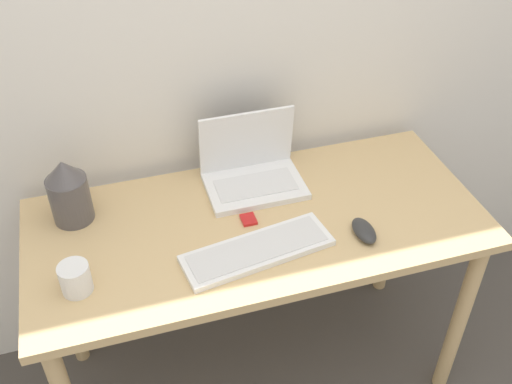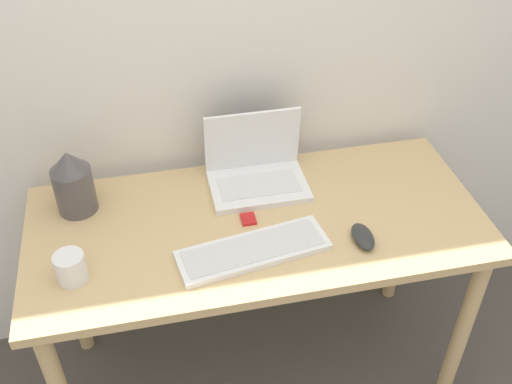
{
  "view_description": "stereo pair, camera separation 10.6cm",
  "coord_description": "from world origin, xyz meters",
  "px_view_note": "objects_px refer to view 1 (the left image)",
  "views": [
    {
      "loc": [
        -0.39,
        -0.96,
        1.9
      ],
      "look_at": [
        -0.0,
        0.31,
        0.83
      ],
      "focal_mm": 42.0,
      "sensor_mm": 36.0,
      "label": 1
    },
    {
      "loc": [
        -0.28,
        -0.98,
        1.9
      ],
      "look_at": [
        -0.0,
        0.31,
        0.83
      ],
      "focal_mm": 42.0,
      "sensor_mm": 36.0,
      "label": 2
    }
  ],
  "objects_px": {
    "mp3_player": "(248,219)",
    "mug": "(75,278)",
    "keyboard": "(257,250)",
    "laptop": "(252,170)",
    "mouse": "(364,231)",
    "vase": "(68,191)"
  },
  "relations": [
    {
      "from": "keyboard",
      "to": "vase",
      "type": "relative_size",
      "value": 2.13
    },
    {
      "from": "laptop",
      "to": "vase",
      "type": "bearing_deg",
      "value": -178.71
    },
    {
      "from": "mp3_player",
      "to": "laptop",
      "type": "bearing_deg",
      "value": 70.37
    },
    {
      "from": "keyboard",
      "to": "mug",
      "type": "height_order",
      "value": "mug"
    },
    {
      "from": "vase",
      "to": "mp3_player",
      "type": "bearing_deg",
      "value": -18.2
    },
    {
      "from": "mouse",
      "to": "mug",
      "type": "bearing_deg",
      "value": 178.32
    },
    {
      "from": "mp3_player",
      "to": "mouse",
      "type": "bearing_deg",
      "value": -27.31
    },
    {
      "from": "keyboard",
      "to": "vase",
      "type": "height_order",
      "value": "vase"
    },
    {
      "from": "keyboard",
      "to": "mouse",
      "type": "relative_size",
      "value": 3.98
    },
    {
      "from": "keyboard",
      "to": "mug",
      "type": "bearing_deg",
      "value": 179.35
    },
    {
      "from": "mouse",
      "to": "mp3_player",
      "type": "height_order",
      "value": "mouse"
    },
    {
      "from": "vase",
      "to": "keyboard",
      "type": "bearing_deg",
      "value": -32.0
    },
    {
      "from": "laptop",
      "to": "mp3_player",
      "type": "distance_m",
      "value": 0.19
    },
    {
      "from": "keyboard",
      "to": "mug",
      "type": "distance_m",
      "value": 0.48
    },
    {
      "from": "keyboard",
      "to": "laptop",
      "type": "bearing_deg",
      "value": 76.28
    },
    {
      "from": "mp3_player",
      "to": "mug",
      "type": "bearing_deg",
      "value": -165.31
    },
    {
      "from": "laptop",
      "to": "mouse",
      "type": "bearing_deg",
      "value": -54.11
    },
    {
      "from": "mouse",
      "to": "mug",
      "type": "distance_m",
      "value": 0.79
    },
    {
      "from": "mug",
      "to": "mp3_player",
      "type": "bearing_deg",
      "value": 14.69
    },
    {
      "from": "vase",
      "to": "mug",
      "type": "xyz_separation_m",
      "value": [
        -0.01,
        -0.29,
        -0.06
      ]
    },
    {
      "from": "mp3_player",
      "to": "vase",
      "type": "bearing_deg",
      "value": 161.8
    },
    {
      "from": "vase",
      "to": "laptop",
      "type": "bearing_deg",
      "value": 1.29
    }
  ]
}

